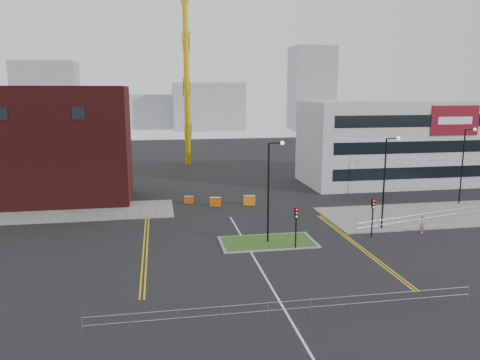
% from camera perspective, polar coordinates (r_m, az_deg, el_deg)
% --- Properties ---
extents(ground, '(200.00, 200.00, 0.00)m').
position_cam_1_polar(ground, '(34.88, 3.23, -11.92)').
color(ground, black).
rests_on(ground, ground).
extents(pavement_left, '(28.00, 8.00, 0.12)m').
position_cam_1_polar(pavement_left, '(56.36, -22.58, -3.77)').
color(pavement_left, slate).
rests_on(pavement_left, ground).
extents(pavement_right, '(24.00, 10.00, 0.12)m').
position_cam_1_polar(pavement_right, '(55.68, 22.38, -3.93)').
color(pavement_right, slate).
rests_on(pavement_right, ground).
extents(island_kerb, '(8.60, 4.60, 0.08)m').
position_cam_1_polar(island_kerb, '(42.59, 3.40, -7.57)').
color(island_kerb, slate).
rests_on(island_kerb, ground).
extents(grass_island, '(8.00, 4.00, 0.12)m').
position_cam_1_polar(grass_island, '(42.59, 3.40, -7.54)').
color(grass_island, '#264A18').
rests_on(grass_island, ground).
extents(brick_building, '(24.20, 10.07, 14.24)m').
position_cam_1_polar(brick_building, '(61.63, -24.57, 3.70)').
color(brick_building, '#461111').
rests_on(brick_building, ground).
extents(office_block, '(25.00, 12.20, 12.00)m').
position_cam_1_polar(office_block, '(71.96, 17.83, 4.38)').
color(office_block, '#9FA1A3').
rests_on(office_block, ground).
extents(tower_crane, '(52.95, 4.43, 36.72)m').
position_cam_1_polar(tower_crane, '(87.46, -2.58, 18.70)').
color(tower_crane, '#C5A40B').
rests_on(tower_crane, ground).
extents(streetlamp_island, '(1.46, 0.36, 9.18)m').
position_cam_1_polar(streetlamp_island, '(41.26, 3.77, -0.45)').
color(streetlamp_island, black).
rests_on(streetlamp_island, ground).
extents(streetlamp_right_near, '(1.46, 0.36, 9.18)m').
position_cam_1_polar(streetlamp_right_near, '(47.33, 17.44, 0.53)').
color(streetlamp_right_near, black).
rests_on(streetlamp_right_near, ground).
extents(streetlamp_right_far, '(1.46, 0.36, 9.18)m').
position_cam_1_polar(streetlamp_right_far, '(61.38, 25.68, 2.23)').
color(streetlamp_right_far, black).
rests_on(streetlamp_right_far, ground).
extents(traffic_light_island, '(0.28, 0.33, 3.65)m').
position_cam_1_polar(traffic_light_island, '(40.49, 6.86, -4.87)').
color(traffic_light_island, black).
rests_on(traffic_light_island, ground).
extents(traffic_light_right, '(0.28, 0.33, 3.65)m').
position_cam_1_polar(traffic_light_right, '(45.17, 15.90, -3.56)').
color(traffic_light_right, black).
rests_on(traffic_light_right, ground).
extents(railing_front, '(24.05, 0.05, 1.10)m').
position_cam_1_polar(railing_front, '(29.27, 6.02, -14.95)').
color(railing_front, gray).
rests_on(railing_front, ground).
extents(railing_left, '(6.05, 0.05, 1.10)m').
position_cam_1_polar(railing_left, '(51.03, -13.68, -3.91)').
color(railing_left, gray).
rests_on(railing_left, ground).
extents(railing_right, '(19.05, 5.05, 1.10)m').
position_cam_1_polar(railing_right, '(52.68, 22.50, -3.94)').
color(railing_right, gray).
rests_on(railing_right, ground).
extents(centre_line, '(0.15, 30.00, 0.01)m').
position_cam_1_polar(centre_line, '(36.69, 2.50, -10.72)').
color(centre_line, silver).
rests_on(centre_line, ground).
extents(yellow_left_a, '(0.12, 24.00, 0.01)m').
position_cam_1_polar(yellow_left_a, '(43.46, -11.62, -7.45)').
color(yellow_left_a, gold).
rests_on(yellow_left_a, ground).
extents(yellow_left_b, '(0.12, 24.00, 0.01)m').
position_cam_1_polar(yellow_left_b, '(43.45, -11.22, -7.43)').
color(yellow_left_b, gold).
rests_on(yellow_left_b, ground).
extents(yellow_right_a, '(0.12, 20.00, 0.01)m').
position_cam_1_polar(yellow_right_a, '(43.13, 13.85, -7.69)').
color(yellow_right_a, gold).
rests_on(yellow_right_a, ground).
extents(yellow_right_b, '(0.12, 20.00, 0.01)m').
position_cam_1_polar(yellow_right_b, '(43.25, 14.22, -7.65)').
color(yellow_right_b, gold).
rests_on(yellow_right_b, ground).
extents(skyline_a, '(18.00, 12.00, 22.00)m').
position_cam_1_polar(skyline_a, '(154.76, -22.44, 9.16)').
color(skyline_a, gray).
rests_on(skyline_a, ground).
extents(skyline_b, '(24.00, 12.00, 16.00)m').
position_cam_1_polar(skyline_b, '(162.32, -3.87, 8.93)').
color(skyline_b, gray).
rests_on(skyline_b, ground).
extents(skyline_c, '(14.00, 12.00, 28.00)m').
position_cam_1_polar(skyline_c, '(164.85, 8.71, 10.95)').
color(skyline_c, gray).
rests_on(skyline_c, ground).
extents(skyline_d, '(30.00, 12.00, 12.00)m').
position_cam_1_polar(skyline_d, '(171.44, -10.28, 8.21)').
color(skyline_d, gray).
rests_on(skyline_d, ground).
extents(pedestrian, '(0.79, 0.76, 1.82)m').
position_cam_1_polar(pedestrian, '(48.32, 21.39, -5.00)').
color(pedestrian, tan).
rests_on(pedestrian, ground).
extents(barrier_left, '(1.36, 0.73, 1.09)m').
position_cam_1_polar(barrier_left, '(55.35, -3.02, -2.62)').
color(barrier_left, '#D6500B').
rests_on(barrier_left, ground).
extents(barrier_mid, '(1.14, 0.70, 0.91)m').
position_cam_1_polar(barrier_mid, '(56.90, -6.25, -2.40)').
color(barrier_mid, '#DB4A0C').
rests_on(barrier_mid, ground).
extents(barrier_right, '(1.43, 0.65, 1.16)m').
position_cam_1_polar(barrier_right, '(55.88, 1.16, -2.44)').
color(barrier_right, orange).
rests_on(barrier_right, ground).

